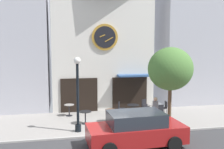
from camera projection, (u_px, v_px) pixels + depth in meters
The scene contains 18 objects.
ground_plane at pixel (111, 142), 11.85m from camera, with size 29.38×11.81×0.13m.
clock_building at pixel (102, 36), 18.20m from camera, with size 7.10×3.37×10.00m.
neighbor_building_right at pixel (193, 27), 20.13m from camera, with size 5.44×3.32×11.94m.
street_lamp at pixel (78, 94), 13.08m from camera, with size 0.36×0.36×3.90m.
street_tree at pixel (170, 69), 13.51m from camera, with size 2.43×2.19×4.41m.
cafe_table_center_right at pixel (69, 108), 16.26m from camera, with size 0.62×0.62×0.74m.
cafe_table_near_door at pixel (85, 115), 14.56m from camera, with size 0.70×0.70×0.74m.
cafe_table_center at pixel (111, 114), 14.92m from camera, with size 0.66×0.66×0.75m.
cafe_table_rightmost at pixel (133, 108), 16.22m from camera, with size 0.77×0.77×0.73m.
cafe_table_near_curb at pixel (153, 108), 16.31m from camera, with size 0.67×0.67×0.74m.
cafe_chair_near_tree at pixel (125, 115), 14.60m from camera, with size 0.56×0.56×0.90m.
cafe_chair_facing_street at pixel (145, 105), 17.03m from camera, with size 0.54×0.54×0.90m.
cafe_chair_under_awning at pixel (160, 110), 15.60m from camera, with size 0.42×0.42×0.90m.
cafe_chair_curbside at pixel (144, 110), 15.72m from camera, with size 0.55×0.55×0.90m.
cafe_chair_facing_wall at pixel (120, 107), 16.34m from camera, with size 0.53×0.53×0.90m.
cafe_chair_outer at pixel (164, 107), 16.50m from camera, with size 0.43×0.43×0.90m.
pedestrian_grey at pixel (155, 112), 13.98m from camera, with size 0.41×0.41×1.67m.
parked_car_red at pixel (136, 130), 11.26m from camera, with size 4.38×2.19×1.55m.
Camera 1 is at (-2.18, -12.00, 4.42)m, focal length 40.69 mm.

